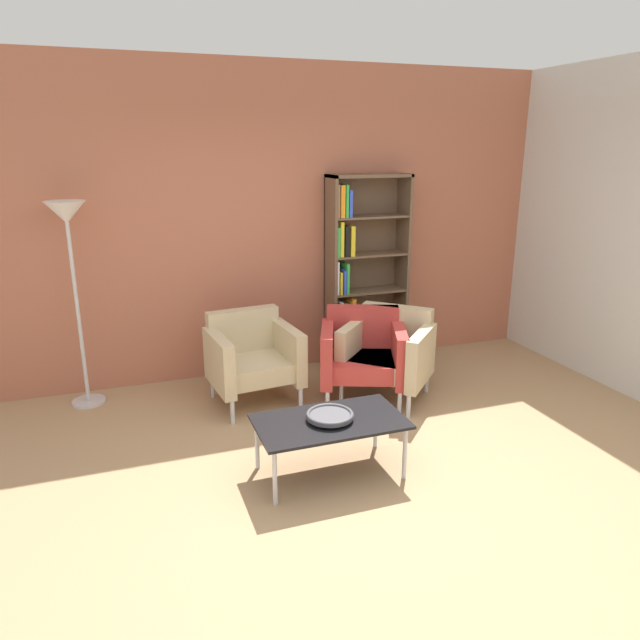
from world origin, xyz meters
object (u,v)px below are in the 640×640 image
object	(u,v)px
armchair_corner_red	(388,352)
floor_lamp_torchiere	(69,238)
coffee_table_low	(330,424)
decorative_bowl	(330,415)
bookshelf_tall	(359,275)
armchair_near_window	(363,353)
armchair_spare_guest	(252,356)

from	to	relation	value
armchair_corner_red	floor_lamp_torchiere	bearing A→B (deg)	-152.09
coffee_table_low	decorative_bowl	bearing A→B (deg)	45.00
armchair_corner_red	bookshelf_tall	bearing A→B (deg)	129.56
floor_lamp_torchiere	armchair_near_window	bearing A→B (deg)	-16.67
armchair_spare_guest	armchair_corner_red	xyz separation A→B (m)	(1.16, -0.30, 0.00)
decorative_bowl	floor_lamp_torchiere	distance (m)	2.59
armchair_spare_guest	armchair_near_window	bearing A→B (deg)	-20.80
bookshelf_tall	armchair_corner_red	bearing A→B (deg)	-94.66
armchair_spare_guest	armchair_corner_red	bearing A→B (deg)	-20.36
bookshelf_tall	floor_lamp_torchiere	size ratio (longest dim) A/B	1.09
decorative_bowl	armchair_corner_red	bearing A→B (deg)	47.91
coffee_table_low	decorative_bowl	distance (m)	0.07
bookshelf_tall	armchair_corner_red	size ratio (longest dim) A/B	2.00
decorative_bowl	armchair_spare_guest	xyz separation A→B (m)	(-0.21, 1.34, -0.02)
armchair_near_window	floor_lamp_torchiere	world-z (taller)	floor_lamp_torchiere
coffee_table_low	floor_lamp_torchiere	xyz separation A→B (m)	(-1.58, 1.79, 1.08)
decorative_bowl	armchair_spare_guest	world-z (taller)	armchair_spare_guest
decorative_bowl	floor_lamp_torchiere	size ratio (longest dim) A/B	0.18
coffee_table_low	armchair_near_window	world-z (taller)	armchair_near_window
bookshelf_tall	armchair_corner_red	xyz separation A→B (m)	(-0.07, -0.85, -0.51)
armchair_spare_guest	armchair_corner_red	distance (m)	1.20
coffee_table_low	armchair_spare_guest	world-z (taller)	armchair_spare_guest
armchair_near_window	floor_lamp_torchiere	distance (m)	2.62
bookshelf_tall	coffee_table_low	size ratio (longest dim) A/B	1.90
bookshelf_tall	armchair_spare_guest	size ratio (longest dim) A/B	2.43
decorative_bowl	floor_lamp_torchiere	world-z (taller)	floor_lamp_torchiere
coffee_table_low	armchair_near_window	size ratio (longest dim) A/B	1.11
decorative_bowl	armchair_corner_red	size ratio (longest dim) A/B	0.34
decorative_bowl	armchair_near_window	distance (m)	1.31
decorative_bowl	floor_lamp_torchiere	bearing A→B (deg)	131.51
coffee_table_low	armchair_spare_guest	size ratio (longest dim) A/B	1.28
armchair_spare_guest	armchair_corner_red	world-z (taller)	same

